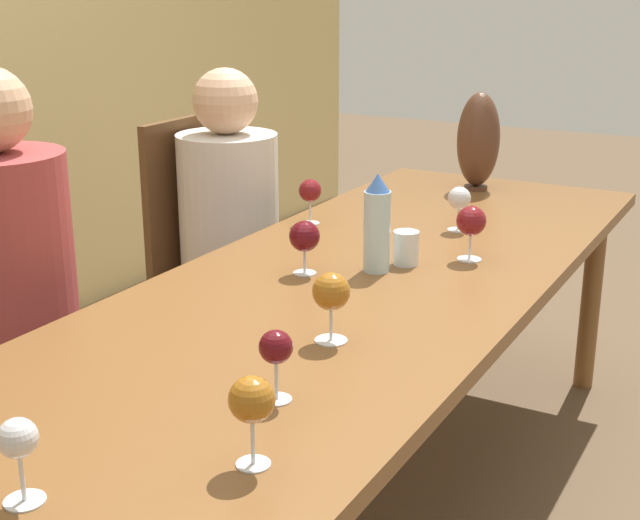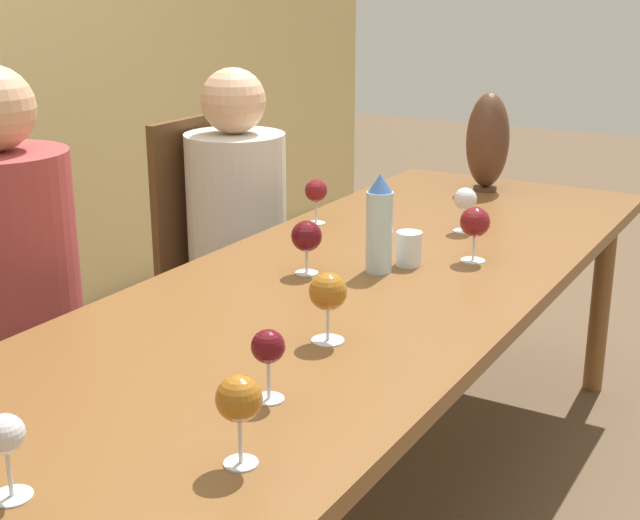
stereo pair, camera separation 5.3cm
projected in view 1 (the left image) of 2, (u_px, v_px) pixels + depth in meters
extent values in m
cube|color=brown|center=(348.00, 290.00, 2.25)|extent=(2.71, 0.91, 0.04)
cylinder|color=brown|center=(591.00, 299.00, 3.25)|extent=(0.07, 0.07, 0.69)
cylinder|color=brown|center=(412.00, 269.00, 3.57)|extent=(0.07, 0.07, 0.69)
cylinder|color=#ADCCD6|center=(377.00, 232.00, 2.30)|extent=(0.07, 0.07, 0.21)
cone|color=#33599E|center=(378.00, 183.00, 2.26)|extent=(0.06, 0.06, 0.05)
cylinder|color=silver|center=(406.00, 248.00, 2.38)|extent=(0.07, 0.07, 0.09)
cylinder|color=#4C2D1E|center=(476.00, 187.00, 3.22)|extent=(0.08, 0.08, 0.01)
ellipsoid|color=#4C2D1E|center=(478.00, 140.00, 3.17)|extent=(0.15, 0.15, 0.33)
cylinder|color=silver|center=(458.00, 230.00, 2.71)|extent=(0.06, 0.06, 0.00)
cylinder|color=silver|center=(458.00, 219.00, 2.70)|extent=(0.01, 0.01, 0.07)
sphere|color=silver|center=(459.00, 198.00, 2.68)|extent=(0.07, 0.07, 0.07)
cylinder|color=silver|center=(277.00, 399.00, 1.62)|extent=(0.06, 0.06, 0.00)
cylinder|color=silver|center=(276.00, 380.00, 1.61)|extent=(0.01, 0.01, 0.08)
sphere|color=#510C14|center=(276.00, 347.00, 1.59)|extent=(0.06, 0.06, 0.06)
cylinder|color=silver|center=(310.00, 223.00, 2.78)|extent=(0.06, 0.06, 0.00)
cylinder|color=silver|center=(310.00, 211.00, 2.77)|extent=(0.01, 0.01, 0.07)
sphere|color=maroon|center=(310.00, 191.00, 2.75)|extent=(0.07, 0.07, 0.07)
cylinder|color=silver|center=(469.00, 259.00, 2.43)|extent=(0.07, 0.07, 0.00)
cylinder|color=silver|center=(470.00, 246.00, 2.42)|extent=(0.01, 0.01, 0.07)
sphere|color=maroon|center=(471.00, 221.00, 2.39)|extent=(0.08, 0.08, 0.08)
cylinder|color=silver|center=(305.00, 273.00, 2.31)|extent=(0.06, 0.06, 0.00)
cylinder|color=silver|center=(305.00, 261.00, 2.30)|extent=(0.01, 0.01, 0.06)
sphere|color=#510C14|center=(305.00, 236.00, 2.28)|extent=(0.08, 0.08, 0.08)
cylinder|color=silver|center=(331.00, 340.00, 1.89)|extent=(0.07, 0.07, 0.00)
cylinder|color=silver|center=(331.00, 323.00, 1.87)|extent=(0.01, 0.01, 0.07)
sphere|color=#995B19|center=(331.00, 291.00, 1.85)|extent=(0.08, 0.08, 0.08)
cylinder|color=silver|center=(25.00, 501.00, 1.31)|extent=(0.06, 0.06, 0.00)
cylinder|color=silver|center=(22.00, 477.00, 1.30)|extent=(0.01, 0.01, 0.08)
sphere|color=silver|center=(18.00, 438.00, 1.28)|extent=(0.06, 0.06, 0.06)
cylinder|color=silver|center=(253.00, 464.00, 1.41)|extent=(0.06, 0.06, 0.00)
cylinder|color=silver|center=(253.00, 441.00, 1.40)|extent=(0.01, 0.01, 0.08)
sphere|color=#995B19|center=(252.00, 399.00, 1.37)|extent=(0.07, 0.07, 0.07)
cube|color=brown|center=(19.00, 389.00, 2.33)|extent=(0.44, 0.44, 0.04)
cylinder|color=brown|center=(129.00, 452.00, 2.47)|extent=(0.04, 0.04, 0.42)
cylinder|color=brown|center=(30.00, 421.00, 2.64)|extent=(0.04, 0.04, 0.42)
cube|color=brown|center=(231.00, 282.00, 3.14)|extent=(0.44, 0.44, 0.04)
cube|color=brown|center=(182.00, 195.00, 3.15)|extent=(0.40, 0.03, 0.54)
cylinder|color=brown|center=(248.00, 372.00, 2.97)|extent=(0.04, 0.04, 0.42)
cylinder|color=brown|center=(305.00, 334.00, 3.28)|extent=(0.04, 0.04, 0.42)
cylinder|color=brown|center=(158.00, 350.00, 3.14)|extent=(0.04, 0.04, 0.42)
cylinder|color=brown|center=(220.00, 316.00, 3.46)|extent=(0.04, 0.04, 0.42)
cube|color=#2D2D38|center=(43.00, 465.00, 2.37)|extent=(0.26, 0.19, 0.46)
cylinder|color=#993838|center=(6.00, 272.00, 2.23)|extent=(0.34, 0.34, 0.61)
cube|color=#2D2D38|center=(247.00, 340.00, 3.18)|extent=(0.26, 0.19, 0.46)
cylinder|color=beige|center=(229.00, 207.00, 3.06)|extent=(0.34, 0.34, 0.51)
sphere|color=#D6A884|center=(225.00, 101.00, 2.95)|extent=(0.22, 0.22, 0.22)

